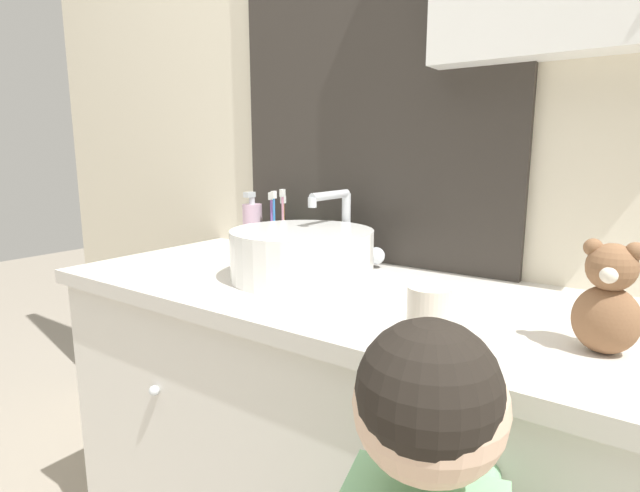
% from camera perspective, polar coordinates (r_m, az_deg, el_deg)
% --- Properties ---
extents(wall_back, '(3.20, 0.18, 2.50)m').
position_cam_1_polar(wall_back, '(1.38, 10.42, 16.89)').
color(wall_back, beige).
rests_on(wall_back, ground_plane).
extents(vanity_counter, '(1.38, 0.59, 0.83)m').
position_cam_1_polar(vanity_counter, '(1.32, 1.79, -22.11)').
color(vanity_counter, silver).
rests_on(vanity_counter, ground_plane).
extents(sink_basin, '(0.34, 0.39, 0.20)m').
position_cam_1_polar(sink_basin, '(1.20, -1.95, -0.78)').
color(sink_basin, white).
rests_on(sink_basin, vanity_counter).
extents(toothbrush_holder, '(0.09, 0.09, 0.19)m').
position_cam_1_polar(toothbrush_holder, '(1.49, -4.81, 0.94)').
color(toothbrush_holder, '#66B27F').
rests_on(toothbrush_holder, vanity_counter).
extents(soap_dispenser, '(0.06, 0.06, 0.18)m').
position_cam_1_polar(soap_dispenser, '(1.55, -7.72, 2.22)').
color(soap_dispenser, '#CCA3BC').
rests_on(soap_dispenser, vanity_counter).
extents(teddy_bear, '(0.10, 0.08, 0.18)m').
position_cam_1_polar(teddy_bear, '(0.87, 30.04, -5.44)').
color(teddy_bear, brown).
rests_on(teddy_bear, vanity_counter).
extents(drinking_cup, '(0.07, 0.07, 0.09)m').
position_cam_1_polar(drinking_cup, '(0.82, 12.30, -7.82)').
color(drinking_cup, silver).
rests_on(drinking_cup, vanity_counter).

